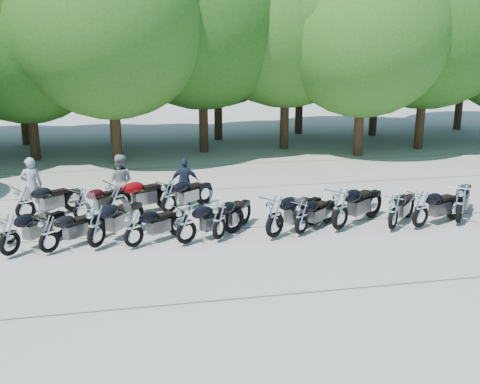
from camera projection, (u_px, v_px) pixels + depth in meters
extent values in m
plane|color=gray|center=(251.00, 246.00, 14.95)|extent=(90.00, 90.00, 0.00)
cylinder|color=#3A2614|center=(33.00, 123.00, 25.27)|extent=(0.44, 0.44, 3.31)
sphere|color=#286319|center=(25.00, 39.00, 24.30)|extent=(7.31, 7.31, 7.31)
cylinder|color=#3A2614|center=(115.00, 119.00, 24.37)|extent=(0.44, 0.44, 3.93)
sphere|color=#357721|center=(109.00, 14.00, 23.22)|extent=(8.70, 8.70, 8.70)
cylinder|color=#3A2614|center=(203.00, 109.00, 26.88)|extent=(0.44, 0.44, 4.13)
sphere|color=#286319|center=(202.00, 9.00, 25.67)|extent=(9.13, 9.13, 9.13)
cylinder|color=#3A2614|center=(285.00, 108.00, 27.77)|extent=(0.44, 0.44, 4.09)
sphere|color=#357721|center=(287.00, 12.00, 26.57)|extent=(9.04, 9.04, 9.04)
cylinder|color=#3A2614|center=(359.00, 117.00, 26.13)|extent=(0.44, 0.44, 3.62)
sphere|color=#357721|center=(364.00, 28.00, 25.07)|extent=(8.00, 8.00, 8.00)
cylinder|color=#3A2614|center=(421.00, 109.00, 27.69)|extent=(0.44, 0.44, 3.98)
sphere|color=#286319|center=(429.00, 16.00, 26.53)|extent=(8.79, 8.79, 8.79)
cylinder|color=#3A2614|center=(24.00, 111.00, 28.95)|extent=(0.44, 0.44, 3.52)
sphere|color=#357721|center=(16.00, 32.00, 27.92)|extent=(7.78, 7.78, 7.78)
cylinder|color=#3A2614|center=(113.00, 111.00, 29.31)|extent=(0.44, 0.44, 3.42)
sphere|color=#286319|center=(109.00, 35.00, 28.31)|extent=(7.56, 7.56, 7.56)
cylinder|color=#3A2614|center=(218.00, 107.00, 30.39)|extent=(0.44, 0.44, 3.56)
sphere|color=#286319|center=(217.00, 31.00, 29.35)|extent=(7.88, 7.88, 7.88)
cylinder|color=#3A2614|center=(299.00, 101.00, 32.24)|extent=(0.44, 0.44, 3.76)
sphere|color=#286319|center=(301.00, 26.00, 31.14)|extent=(8.31, 8.31, 8.31)
cylinder|color=#3A2614|center=(374.00, 103.00, 31.71)|extent=(0.44, 0.44, 3.63)
sphere|color=#357721|center=(379.00, 29.00, 30.65)|extent=(8.02, 8.02, 8.02)
cylinder|color=#3A2614|center=(460.00, 93.00, 33.62)|extent=(0.44, 0.44, 4.37)
sphere|color=#286319|center=(469.00, 8.00, 32.34)|extent=(9.67, 9.67, 9.67)
imported|color=#979699|center=(32.00, 185.00, 17.59)|extent=(0.73, 0.55, 1.80)
imported|color=gray|center=(120.00, 181.00, 18.14)|extent=(1.04, 0.93, 1.78)
imported|color=#1C283C|center=(185.00, 182.00, 18.40)|extent=(0.96, 0.46, 1.60)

